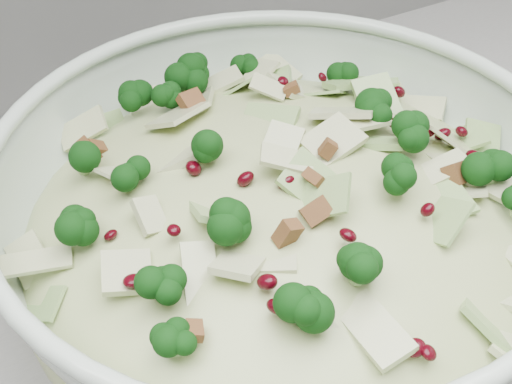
% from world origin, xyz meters
% --- Properties ---
extents(mixing_bowl, '(0.50, 0.50, 0.17)m').
position_xyz_m(mixing_bowl, '(0.52, 1.60, 0.99)').
color(mixing_bowl, silver).
rests_on(mixing_bowl, counter).
extents(salad, '(0.53, 0.53, 0.17)m').
position_xyz_m(salad, '(0.52, 1.60, 1.01)').
color(salad, '#BEC486').
rests_on(salad, mixing_bowl).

